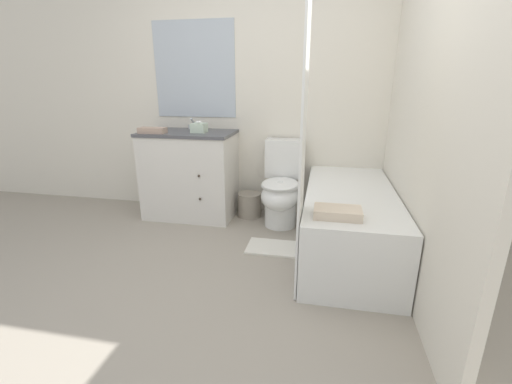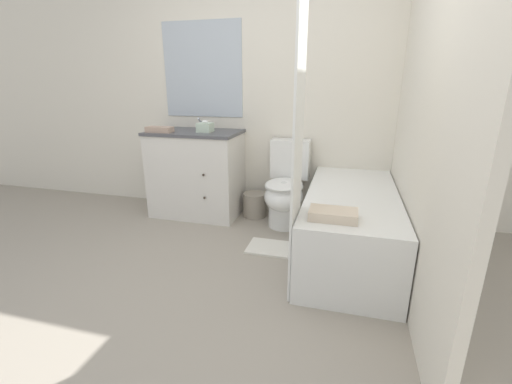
{
  "view_description": "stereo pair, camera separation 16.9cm",
  "coord_description": "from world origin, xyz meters",
  "px_view_note": "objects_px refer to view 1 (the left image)",
  "views": [
    {
      "loc": [
        0.6,
        -1.69,
        1.35
      ],
      "look_at": [
        0.1,
        0.81,
        0.53
      ],
      "focal_mm": 24.0,
      "sensor_mm": 36.0,
      "label": 1
    },
    {
      "loc": [
        0.77,
        -1.65,
        1.35
      ],
      "look_at": [
        0.1,
        0.81,
        0.53
      ],
      "focal_mm": 24.0,
      "sensor_mm": 36.0,
      "label": 2
    }
  ],
  "objects_px": {
    "sink_faucet": "(194,126)",
    "bath_towel_folded": "(338,213)",
    "bath_mat": "(279,248)",
    "toilet": "(281,189)",
    "hand_towel_folded": "(152,130)",
    "bathtub": "(348,221)",
    "wastebasket": "(249,205)",
    "vanity_cabinet": "(190,174)",
    "tissue_box": "(199,128)"
  },
  "relations": [
    {
      "from": "vanity_cabinet",
      "to": "toilet",
      "type": "height_order",
      "value": "vanity_cabinet"
    },
    {
      "from": "vanity_cabinet",
      "to": "wastebasket",
      "type": "distance_m",
      "value": 0.69
    },
    {
      "from": "sink_faucet",
      "to": "tissue_box",
      "type": "height_order",
      "value": "sink_faucet"
    },
    {
      "from": "bath_towel_folded",
      "to": "toilet",
      "type": "bearing_deg",
      "value": 115.06
    },
    {
      "from": "bath_towel_folded",
      "to": "sink_faucet",
      "type": "bearing_deg",
      "value": 138.01
    },
    {
      "from": "toilet",
      "to": "hand_towel_folded",
      "type": "bearing_deg",
      "value": -175.01
    },
    {
      "from": "tissue_box",
      "to": "hand_towel_folded",
      "type": "bearing_deg",
      "value": -161.27
    },
    {
      "from": "toilet",
      "to": "wastebasket",
      "type": "bearing_deg",
      "value": 158.16
    },
    {
      "from": "vanity_cabinet",
      "to": "tissue_box",
      "type": "relative_size",
      "value": 6.59
    },
    {
      "from": "tissue_box",
      "to": "bath_mat",
      "type": "bearing_deg",
      "value": -33.45
    },
    {
      "from": "tissue_box",
      "to": "bathtub",
      "type": "bearing_deg",
      "value": -19.09
    },
    {
      "from": "vanity_cabinet",
      "to": "bathtub",
      "type": "relative_size",
      "value": 0.57
    },
    {
      "from": "toilet",
      "to": "wastebasket",
      "type": "height_order",
      "value": "toilet"
    },
    {
      "from": "toilet",
      "to": "bathtub",
      "type": "relative_size",
      "value": 0.51
    },
    {
      "from": "vanity_cabinet",
      "to": "bathtub",
      "type": "distance_m",
      "value": 1.66
    },
    {
      "from": "wastebasket",
      "to": "sink_faucet",
      "type": "bearing_deg",
      "value": 169.6
    },
    {
      "from": "wastebasket",
      "to": "bath_towel_folded",
      "type": "height_order",
      "value": "bath_towel_folded"
    },
    {
      "from": "vanity_cabinet",
      "to": "wastebasket",
      "type": "relative_size",
      "value": 3.68
    },
    {
      "from": "vanity_cabinet",
      "to": "toilet",
      "type": "distance_m",
      "value": 0.96
    },
    {
      "from": "bathtub",
      "to": "toilet",
      "type": "bearing_deg",
      "value": 142.89
    },
    {
      "from": "wastebasket",
      "to": "hand_towel_folded",
      "type": "height_order",
      "value": "hand_towel_folded"
    },
    {
      "from": "hand_towel_folded",
      "to": "bath_towel_folded",
      "type": "xyz_separation_m",
      "value": [
        1.73,
        -0.94,
        -0.35
      ]
    },
    {
      "from": "vanity_cabinet",
      "to": "bath_mat",
      "type": "relative_size",
      "value": 1.69
    },
    {
      "from": "bathtub",
      "to": "hand_towel_folded",
      "type": "distance_m",
      "value": 1.99
    },
    {
      "from": "vanity_cabinet",
      "to": "hand_towel_folded",
      "type": "height_order",
      "value": "hand_towel_folded"
    },
    {
      "from": "toilet",
      "to": "hand_towel_folded",
      "type": "xyz_separation_m",
      "value": [
        -1.24,
        -0.11,
        0.54
      ]
    },
    {
      "from": "vanity_cabinet",
      "to": "bath_towel_folded",
      "type": "distance_m",
      "value": 1.83
    },
    {
      "from": "toilet",
      "to": "bathtub",
      "type": "xyz_separation_m",
      "value": [
        0.61,
        -0.46,
        -0.1
      ]
    },
    {
      "from": "wastebasket",
      "to": "tissue_box",
      "type": "distance_m",
      "value": 0.94
    },
    {
      "from": "vanity_cabinet",
      "to": "bath_towel_folded",
      "type": "relative_size",
      "value": 3.05
    },
    {
      "from": "vanity_cabinet",
      "to": "sink_faucet",
      "type": "bearing_deg",
      "value": 90.0
    },
    {
      "from": "bathtub",
      "to": "tissue_box",
      "type": "xyz_separation_m",
      "value": [
        -1.43,
        0.5,
        0.66
      ]
    },
    {
      "from": "vanity_cabinet",
      "to": "bath_mat",
      "type": "bearing_deg",
      "value": -31.2
    },
    {
      "from": "sink_faucet",
      "to": "bathtub",
      "type": "xyz_separation_m",
      "value": [
        1.57,
        -0.71,
        -0.65
      ]
    },
    {
      "from": "bathtub",
      "to": "wastebasket",
      "type": "relative_size",
      "value": 6.45
    },
    {
      "from": "bathtub",
      "to": "bath_towel_folded",
      "type": "bearing_deg",
      "value": -101.62
    },
    {
      "from": "toilet",
      "to": "bath_towel_folded",
      "type": "height_order",
      "value": "toilet"
    },
    {
      "from": "sink_faucet",
      "to": "wastebasket",
      "type": "xyz_separation_m",
      "value": [
        0.61,
        -0.11,
        -0.79
      ]
    },
    {
      "from": "hand_towel_folded",
      "to": "bath_towel_folded",
      "type": "relative_size",
      "value": 0.86
    },
    {
      "from": "vanity_cabinet",
      "to": "bath_towel_folded",
      "type": "height_order",
      "value": "vanity_cabinet"
    },
    {
      "from": "sink_faucet",
      "to": "bath_mat",
      "type": "bearing_deg",
      "value": -38.29
    },
    {
      "from": "vanity_cabinet",
      "to": "bathtub",
      "type": "bearing_deg",
      "value": -18.62
    },
    {
      "from": "tissue_box",
      "to": "toilet",
      "type": "bearing_deg",
      "value": -2.34
    },
    {
      "from": "vanity_cabinet",
      "to": "wastebasket",
      "type": "height_order",
      "value": "vanity_cabinet"
    },
    {
      "from": "vanity_cabinet",
      "to": "bathtub",
      "type": "xyz_separation_m",
      "value": [
        1.57,
        -0.53,
        -0.18
      ]
    },
    {
      "from": "sink_faucet",
      "to": "bath_towel_folded",
      "type": "bearing_deg",
      "value": -41.99
    },
    {
      "from": "hand_towel_folded",
      "to": "tissue_box",
      "type": "bearing_deg",
      "value": 18.73
    },
    {
      "from": "sink_faucet",
      "to": "bathtub",
      "type": "relative_size",
      "value": 0.09
    },
    {
      "from": "sink_faucet",
      "to": "toilet",
      "type": "distance_m",
      "value": 1.13
    },
    {
      "from": "sink_faucet",
      "to": "bath_towel_folded",
      "type": "distance_m",
      "value": 1.98
    }
  ]
}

